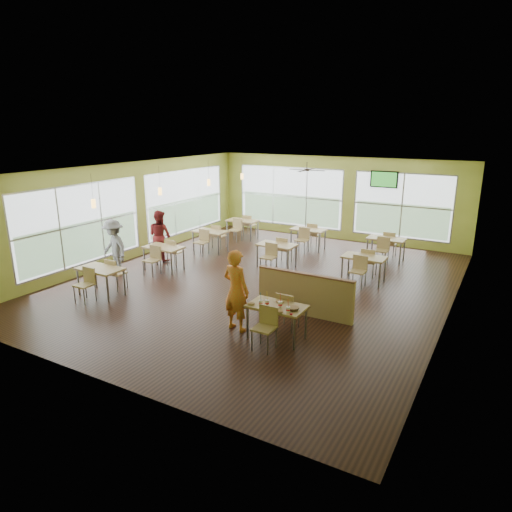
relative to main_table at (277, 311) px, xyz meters
name	(u,v)px	position (x,y,z in m)	size (l,w,h in m)	color
room	(262,228)	(-2.00, 3.00, 0.97)	(12.00, 12.04, 3.20)	black
window_bays	(239,207)	(-4.65, 6.08, 0.85)	(9.24, 10.24, 2.38)	white
main_table	(277,311)	(0.00, 0.00, 0.00)	(1.22, 1.52, 0.87)	tan
half_wall_divider	(305,294)	(0.00, 1.45, -0.11)	(2.40, 0.14, 1.04)	tan
dining_tables	(259,243)	(-3.05, 4.71, 0.00)	(6.92, 8.72, 0.87)	tan
pendant_lights	(185,187)	(-5.20, 3.68, 1.82)	(0.11, 7.31, 0.86)	#2D2119
ceiling_fan	(307,170)	(-2.00, 6.00, 2.32)	(1.25, 1.25, 0.29)	#2D2119
tv_backwall	(384,179)	(-0.20, 8.90, 1.82)	(1.00, 0.07, 0.60)	black
man_plaid	(236,290)	(-0.98, -0.03, 0.28)	(0.67, 0.44, 1.83)	#FC591C
patron_maroon	(160,235)	(-6.01, 3.28, 0.21)	(0.82, 0.64, 1.68)	maroon
patron_grey	(114,248)	(-6.14, 1.41, 0.22)	(1.10, 0.63, 1.70)	slate
cup_blue	(261,303)	(-0.28, -0.19, 0.18)	(0.09, 0.09, 0.32)	white
cup_yellow	(267,303)	(-0.16, -0.13, 0.19)	(0.10, 0.10, 0.35)	white
cup_red_near	(280,304)	(0.11, -0.07, 0.19)	(0.10, 0.10, 0.35)	white
cup_red_far	(288,309)	(0.36, -0.23, 0.19)	(0.09, 0.09, 0.32)	white
food_basket	(293,308)	(0.40, -0.04, 0.15)	(0.24, 0.24, 0.05)	black
ketchup_cup	(291,314)	(0.47, -0.29, 0.13)	(0.06, 0.06, 0.02)	#99070C
wrapper_left	(251,303)	(-0.49, -0.21, 0.14)	(0.17, 0.15, 0.04)	#A67F50
wrapper_mid	(280,301)	(-0.02, 0.18, 0.14)	(0.19, 0.17, 0.05)	#A67F50
wrapper_right	(280,312)	(0.22, -0.30, 0.14)	(0.13, 0.12, 0.03)	#A67F50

